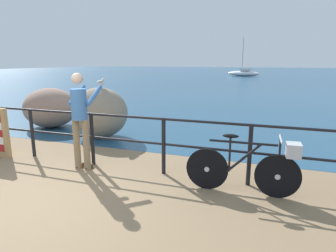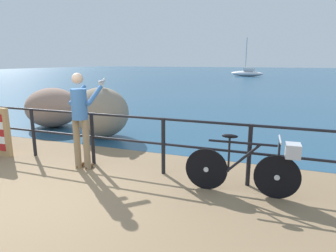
% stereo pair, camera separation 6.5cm
% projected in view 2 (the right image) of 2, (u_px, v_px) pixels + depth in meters
% --- Properties ---
extents(ground_plane, '(120.00, 120.00, 0.10)m').
position_uv_depth(ground_plane, '(231.00, 88.00, 22.45)').
color(ground_plane, '#846B4C').
extents(sea_surface, '(120.00, 90.00, 0.01)m').
position_uv_depth(sea_surface, '(256.00, 73.00, 47.94)').
color(sea_surface, navy).
rests_on(sea_surface, ground_plane).
extents(promenade_railing, '(8.89, 0.07, 1.02)m').
position_uv_depth(promenade_railing, '(92.00, 132.00, 5.63)').
color(promenade_railing, black).
rests_on(promenade_railing, ground_plane).
extents(bicycle, '(1.70, 0.48, 0.92)m').
position_uv_depth(bicycle, '(251.00, 166.00, 4.34)').
color(bicycle, black).
rests_on(bicycle, ground_plane).
extents(person_at_railing, '(0.47, 0.65, 1.78)m').
position_uv_depth(person_at_railing, '(81.00, 117.00, 5.31)').
color(person_at_railing, '#8C7251').
rests_on(person_at_railing, ground_plane).
extents(breakwater_boulder_main, '(1.48, 1.27, 1.31)m').
position_uv_depth(breakwater_boulder_main, '(101.00, 112.00, 7.69)').
color(breakwater_boulder_main, gray).
rests_on(breakwater_boulder_main, ground).
extents(breakwater_boulder_left, '(1.58, 1.56, 1.19)m').
position_uv_depth(breakwater_boulder_left, '(53.00, 107.00, 8.91)').
color(breakwater_boulder_left, '#9B7968').
rests_on(breakwater_boulder_left, ground).
extents(seagull, '(0.13, 0.34, 0.23)m').
position_uv_depth(seagull, '(102.00, 82.00, 7.46)').
color(seagull, gold).
rests_on(seagull, breakwater_boulder_main).
extents(sailboat, '(4.58, 2.65, 4.90)m').
position_uv_depth(sailboat, '(247.00, 73.00, 38.14)').
color(sailboat, white).
rests_on(sailboat, sea_surface).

